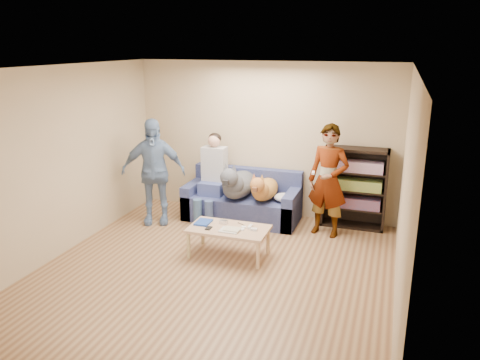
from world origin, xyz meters
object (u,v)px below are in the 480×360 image
(person_standing_left, at_px, (153,172))
(person_seated, at_px, (212,174))
(dog_tan, at_px, (264,189))
(bookshelf, at_px, (354,186))
(sofa, at_px, (243,202))
(camera_silver, at_px, (224,222))
(dog_gray, at_px, (238,184))
(person_standing_right, at_px, (328,181))
(notebook_blue, at_px, (203,222))
(coffee_table, at_px, (229,231))

(person_standing_left, distance_m, person_seated, 0.97)
(dog_tan, bearing_deg, bookshelf, 16.92)
(sofa, xyz_separation_m, person_seated, (-0.50, -0.13, 0.49))
(person_standing_left, relative_size, camera_silver, 15.83)
(camera_silver, height_order, dog_gray, dog_gray)
(person_standing_left, bearing_deg, person_standing_right, -13.31)
(notebook_blue, xyz_separation_m, person_seated, (-0.37, 1.28, 0.34))
(sofa, bearing_deg, camera_silver, -83.45)
(person_seated, distance_m, bookshelf, 2.33)
(notebook_blue, distance_m, camera_silver, 0.29)
(person_seated, xyz_separation_m, dog_gray, (0.47, -0.07, -0.11))
(person_standing_right, bearing_deg, person_standing_left, -158.06)
(camera_silver, distance_m, person_seated, 1.41)
(camera_silver, xyz_separation_m, sofa, (-0.15, 1.34, -0.16))
(camera_silver, distance_m, dog_gray, 1.17)
(notebook_blue, distance_m, dog_tan, 1.35)
(person_standing_right, xyz_separation_m, dog_tan, (-1.03, 0.05, -0.25))
(person_standing_right, bearing_deg, camera_silver, -125.74)
(bookshelf, bearing_deg, person_seated, -171.08)
(coffee_table, xyz_separation_m, bookshelf, (1.53, 1.69, 0.31))
(dog_tan, relative_size, bookshelf, 0.88)
(sofa, bearing_deg, person_standing_left, -154.38)
(dog_gray, height_order, bookshelf, bookshelf)
(camera_silver, bearing_deg, dog_tan, 77.18)
(notebook_blue, distance_m, sofa, 1.42)
(person_standing_right, relative_size, person_standing_left, 1.00)
(dog_tan, distance_m, coffee_table, 1.30)
(notebook_blue, relative_size, camera_silver, 2.36)
(camera_silver, relative_size, person_seated, 0.07)
(notebook_blue, xyz_separation_m, dog_gray, (0.10, 1.21, 0.24))
(dog_gray, bearing_deg, person_standing_left, -161.55)
(person_standing_left, bearing_deg, coffee_table, -48.76)
(person_seated, relative_size, dog_gray, 1.15)
(camera_silver, distance_m, bookshelf, 2.29)
(camera_silver, xyz_separation_m, person_seated, (-0.65, 1.21, 0.33))
(dog_tan, distance_m, bookshelf, 1.45)
(sofa, relative_size, coffee_table, 1.73)
(camera_silver, relative_size, bookshelf, 0.08)
(dog_tan, bearing_deg, sofa, 155.67)
(camera_silver, height_order, coffee_table, camera_silver)
(camera_silver, xyz_separation_m, dog_tan, (0.26, 1.15, 0.17))
(coffee_table, bearing_deg, notebook_blue, 172.87)
(coffee_table, relative_size, bookshelf, 0.85)
(coffee_table, bearing_deg, person_standing_right, 46.22)
(sofa, bearing_deg, coffee_table, -79.37)
(camera_silver, relative_size, dog_tan, 0.10)
(sofa, distance_m, bookshelf, 1.86)
(camera_silver, height_order, dog_tan, dog_tan)
(person_seated, height_order, bookshelf, person_seated)
(person_standing_right, distance_m, person_seated, 1.94)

